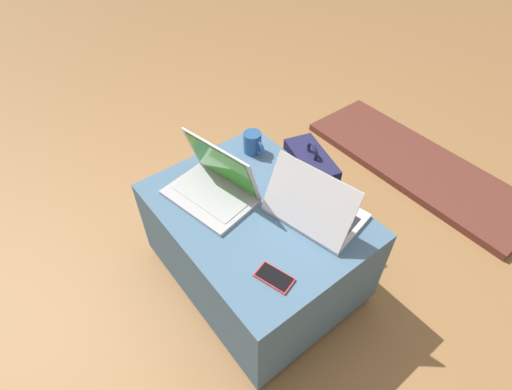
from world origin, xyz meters
The scene contains 8 objects.
ground_plane centered at (0.00, 0.00, 0.00)m, with size 14.00×14.00×0.00m, color #9E7042.
ottoman centered at (0.00, 0.00, 0.24)m, with size 0.87×0.67×0.47m.
laptop_near centered at (-0.17, -0.09, 0.52)m, with size 0.40×0.31×0.24m.
laptop_far centered at (0.17, 0.15, 0.52)m, with size 0.40×0.32×0.24m.
cell_phone centered at (0.29, -0.15, 0.48)m, with size 0.15×0.11×0.01m.
backpack centered at (-0.11, 0.43, 0.22)m, with size 0.34×0.26×0.53m.
coffee_mug centered at (-0.29, 0.21, 0.52)m, with size 0.12×0.08×0.10m.
fireplace_hearth centered at (0.00, 1.27, 0.02)m, with size 1.40×0.50×0.04m.
Camera 1 is at (0.85, -0.67, 1.65)m, focal length 28.00 mm.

